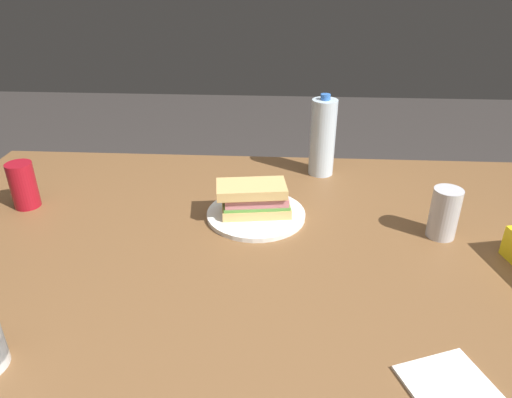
% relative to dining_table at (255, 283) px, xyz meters
% --- Properties ---
extents(dining_table, '(1.72, 1.13, 0.75)m').
position_rel_dining_table_xyz_m(dining_table, '(0.00, 0.00, 0.00)').
color(dining_table, brown).
rests_on(dining_table, ground_plane).
extents(paper_plate, '(0.25, 0.25, 0.01)m').
position_rel_dining_table_xyz_m(paper_plate, '(0.01, -0.17, 0.08)').
color(paper_plate, white).
rests_on(paper_plate, dining_table).
extents(sandwich, '(0.19, 0.12, 0.08)m').
position_rel_dining_table_xyz_m(sandwich, '(0.01, -0.17, 0.13)').
color(sandwich, '#DBB26B').
rests_on(sandwich, paper_plate).
extents(soda_can_red, '(0.07, 0.07, 0.12)m').
position_rel_dining_table_xyz_m(soda_can_red, '(0.61, -0.19, 0.14)').
color(soda_can_red, maroon).
rests_on(soda_can_red, dining_table).
extents(water_bottle_tall, '(0.07, 0.07, 0.24)m').
position_rel_dining_table_xyz_m(water_bottle_tall, '(-0.17, -0.45, 0.19)').
color(water_bottle_tall, silver).
rests_on(water_bottle_tall, dining_table).
extents(soda_can_silver, '(0.07, 0.07, 0.12)m').
position_rel_dining_table_xyz_m(soda_can_silver, '(-0.43, -0.11, 0.14)').
color(soda_can_silver, silver).
rests_on(soda_can_silver, dining_table).
extents(paper_napkin, '(0.17, 0.17, 0.01)m').
position_rel_dining_table_xyz_m(paper_napkin, '(-0.32, 0.34, 0.08)').
color(paper_napkin, white).
rests_on(paper_napkin, dining_table).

